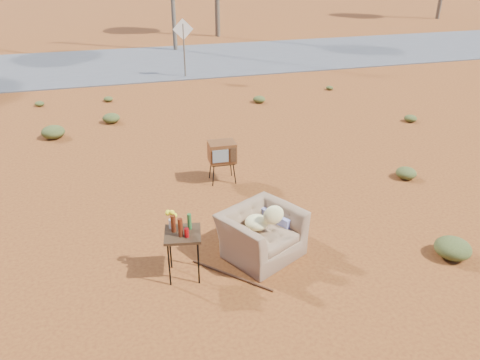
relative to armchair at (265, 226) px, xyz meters
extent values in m
plane|color=brown|center=(-0.66, -0.06, -0.48)|extent=(140.00, 140.00, 0.00)
cube|color=#565659|center=(-0.66, 14.94, -0.46)|extent=(140.00, 7.00, 0.04)
imported|color=#826347|center=(-0.08, -0.06, 0.03)|extent=(1.40, 1.22, 1.03)
ellipsoid|color=#F3E895|center=(-0.16, -0.04, 0.12)|extent=(0.37, 0.37, 0.22)
ellipsoid|color=#F3E895|center=(0.06, -0.21, 0.32)|extent=(0.33, 0.16, 0.33)
cube|color=#212D97|center=(0.35, 0.28, -0.18)|extent=(0.79, 0.91, 0.60)
cube|color=black|center=(-0.02, 2.72, -0.03)|extent=(0.51, 0.40, 0.03)
cylinder|color=black|center=(-0.25, 2.56, -0.26)|extent=(0.02, 0.02, 0.45)
cylinder|color=black|center=(0.20, 2.54, -0.26)|extent=(0.02, 0.02, 0.45)
cylinder|color=black|center=(-0.24, 2.91, -0.26)|extent=(0.02, 0.02, 0.45)
cylinder|color=black|center=(0.21, 2.89, -0.26)|extent=(0.02, 0.02, 0.45)
cube|color=brown|center=(-0.02, 2.72, 0.19)|extent=(0.57, 0.45, 0.43)
cube|color=gray|center=(-0.11, 2.50, 0.19)|extent=(0.33, 0.04, 0.27)
cube|color=#472D19|center=(0.16, 2.49, 0.19)|extent=(0.13, 0.03, 0.30)
cube|color=#342113|center=(-1.37, -0.26, 0.26)|extent=(0.62, 0.62, 0.04)
cylinder|color=black|center=(-1.61, -0.43, -0.11)|extent=(0.03, 0.03, 0.74)
cylinder|color=black|center=(-1.20, -0.51, -0.11)|extent=(0.03, 0.03, 0.74)
cylinder|color=black|center=(-1.54, -0.02, -0.11)|extent=(0.03, 0.03, 0.74)
cylinder|color=black|center=(-1.12, -0.10, -0.11)|extent=(0.03, 0.03, 0.74)
cylinder|color=#4E1B0D|center=(-1.48, -0.19, 0.42)|extent=(0.07, 0.07, 0.27)
cylinder|color=#4E1B0D|center=(-1.40, -0.34, 0.43)|extent=(0.07, 0.07, 0.30)
cylinder|color=#2A5C27|center=(-1.24, -0.18, 0.40)|extent=(0.06, 0.06, 0.25)
cylinder|color=red|center=(-1.32, -0.38, 0.35)|extent=(0.07, 0.07, 0.14)
cylinder|color=silver|center=(-1.49, -0.08, 0.35)|extent=(0.08, 0.08, 0.15)
ellipsoid|color=yellow|center=(-1.49, -0.08, 0.52)|extent=(0.17, 0.17, 0.13)
cylinder|color=#472513|center=(-0.70, -0.49, -0.46)|extent=(1.00, 1.06, 0.04)
cylinder|color=brown|center=(0.84, 11.94, 0.52)|extent=(0.06, 0.06, 2.00)
cube|color=silver|center=(0.84, 11.94, 1.32)|extent=(0.78, 0.04, 0.78)
ellipsoid|color=#4B5525|center=(3.84, 1.74, -0.36)|extent=(0.44, 0.44, 0.24)
ellipsoid|color=#4B5525|center=(-3.66, 6.44, -0.32)|extent=(0.60, 0.60, 0.33)
ellipsoid|color=#4B5525|center=(6.14, 4.94, -0.38)|extent=(0.36, 0.36, 0.20)
ellipsoid|color=#4B5525|center=(2.54, 7.94, -0.37)|extent=(0.40, 0.40, 0.22)
ellipsoid|color=#4B5525|center=(-2.16, 9.44, -0.40)|extent=(0.30, 0.30, 0.17)
camera|label=1|loc=(-2.17, -6.03, 3.98)|focal=35.00mm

